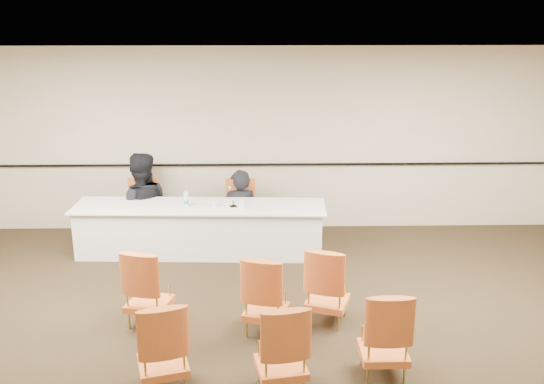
# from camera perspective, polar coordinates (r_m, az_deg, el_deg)

# --- Properties ---
(floor) EXTENTS (10.00, 10.00, 0.00)m
(floor) POSITION_cam_1_polar(r_m,az_deg,el_deg) (6.69, -1.31, -15.16)
(floor) COLOR black
(floor) RESTS_ON ground
(ceiling) EXTENTS (10.00, 10.00, 0.00)m
(ceiling) POSITION_cam_1_polar(r_m,az_deg,el_deg) (5.70, -1.52, 11.37)
(ceiling) COLOR silver
(ceiling) RESTS_ON ground
(wall_back) EXTENTS (10.00, 0.04, 3.00)m
(wall_back) POSITION_cam_1_polar(r_m,az_deg,el_deg) (9.88, -1.38, 4.91)
(wall_back) COLOR beige
(wall_back) RESTS_ON ground
(wall_rail) EXTENTS (9.80, 0.04, 0.03)m
(wall_rail) POSITION_cam_1_polar(r_m,az_deg,el_deg) (9.94, -1.36, 2.60)
(wall_rail) COLOR black
(wall_rail) RESTS_ON wall_back
(panel_table) EXTENTS (3.77, 1.02, 0.75)m
(panel_table) POSITION_cam_1_polar(r_m,az_deg,el_deg) (9.17, -6.78, -3.50)
(panel_table) COLOR silver
(panel_table) RESTS_ON ground
(panelist_main) EXTENTS (0.67, 0.50, 1.65)m
(panelist_main) POSITION_cam_1_polar(r_m,az_deg,el_deg) (9.65, -3.03, -2.64)
(panelist_main) COLOR black
(panelist_main) RESTS_ON ground
(panelist_main_chair) EXTENTS (0.52, 0.52, 0.95)m
(panelist_main_chair) POSITION_cam_1_polar(r_m,az_deg,el_deg) (9.60, -3.05, -1.83)
(panelist_main_chair) COLOR #CE5925
(panelist_main_chair) RESTS_ON ground
(panelist_second) EXTENTS (1.06, 0.89, 1.94)m
(panelist_second) POSITION_cam_1_polar(r_m,az_deg,el_deg) (9.85, -12.18, -1.89)
(panelist_second) COLOR black
(panelist_second) RESTS_ON ground
(panelist_second_chair) EXTENTS (0.52, 0.52, 0.95)m
(panelist_second_chair) POSITION_cam_1_polar(r_m,az_deg,el_deg) (9.84, -12.19, -1.73)
(panelist_second_chair) COLOR #CE5925
(panelist_second_chair) RESTS_ON ground
(papers) EXTENTS (0.35, 0.30, 0.00)m
(papers) POSITION_cam_1_polar(r_m,az_deg,el_deg) (8.93, -3.55, -1.42)
(papers) COLOR white
(papers) RESTS_ON panel_table
(microphone) EXTENTS (0.17, 0.23, 0.28)m
(microphone) POSITION_cam_1_polar(r_m,az_deg,el_deg) (8.90, -3.69, -0.54)
(microphone) COLOR black
(microphone) RESTS_ON panel_table
(water_bottle) EXTENTS (0.08, 0.08, 0.25)m
(water_bottle) POSITION_cam_1_polar(r_m,az_deg,el_deg) (9.00, -8.09, -0.61)
(water_bottle) COLOR teal
(water_bottle) RESTS_ON panel_table
(drinking_glass) EXTENTS (0.07, 0.07, 0.10)m
(drinking_glass) POSITION_cam_1_polar(r_m,az_deg,el_deg) (8.95, -5.45, -1.10)
(drinking_glass) COLOR white
(drinking_glass) RESTS_ON panel_table
(coffee_cup) EXTENTS (0.11, 0.11, 0.13)m
(coffee_cup) POSITION_cam_1_polar(r_m,az_deg,el_deg) (8.85, -2.91, -1.15)
(coffee_cup) COLOR white
(coffee_cup) RESTS_ON panel_table
(aud_chair_front_left) EXTENTS (0.61, 0.61, 0.95)m
(aud_chair_front_left) POSITION_cam_1_polar(r_m,az_deg,el_deg) (7.22, -11.55, -8.66)
(aud_chair_front_left) COLOR #CE5925
(aud_chair_front_left) RESTS_ON ground
(aud_chair_front_mid) EXTENTS (0.61, 0.61, 0.95)m
(aud_chair_front_mid) POSITION_cam_1_polar(r_m,az_deg,el_deg) (6.91, -0.56, -9.53)
(aud_chair_front_mid) COLOR #CE5925
(aud_chair_front_mid) RESTS_ON ground
(aud_chair_front_right) EXTENTS (0.64, 0.64, 0.95)m
(aud_chair_front_right) POSITION_cam_1_polar(r_m,az_deg,el_deg) (7.15, 5.27, -8.64)
(aud_chair_front_right) COLOR #CE5925
(aud_chair_front_right) RESTS_ON ground
(aud_chair_back_left) EXTENTS (0.62, 0.62, 0.95)m
(aud_chair_back_left) POSITION_cam_1_polar(r_m,az_deg,el_deg) (6.05, -10.33, -13.92)
(aud_chair_back_left) COLOR #CE5925
(aud_chair_back_left) RESTS_ON ground
(aud_chair_back_mid) EXTENTS (0.58, 0.58, 0.95)m
(aud_chair_back_mid) POSITION_cam_1_polar(r_m,az_deg,el_deg) (5.93, 0.86, -14.30)
(aud_chair_back_mid) COLOR #CE5925
(aud_chair_back_mid) RESTS_ON ground
(aud_chair_back_right) EXTENTS (0.50, 0.50, 0.95)m
(aud_chair_back_right) POSITION_cam_1_polar(r_m,az_deg,el_deg) (6.25, 10.52, -12.86)
(aud_chair_back_right) COLOR #CE5925
(aud_chair_back_right) RESTS_ON ground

